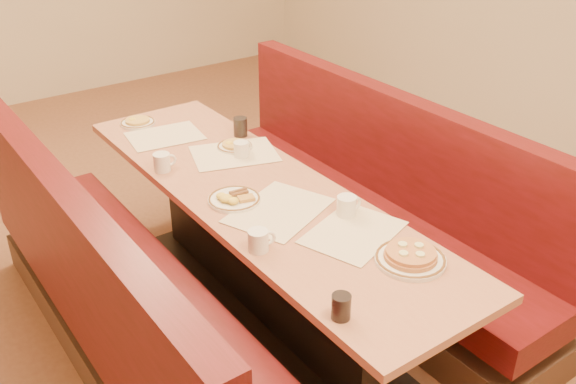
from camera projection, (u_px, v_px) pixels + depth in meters
ground at (261, 313)px, 3.43m from camera, size 8.00×8.00×0.00m
diner_table at (259, 255)px, 3.25m from camera, size 0.70×2.50×0.75m
booth_left at (123, 311)px, 2.88m from camera, size 0.55×2.50×1.05m
booth_right at (367, 215)px, 3.63m from camera, size 0.55×2.50×1.05m
placemat_near_left at (279, 210)px, 2.89m from camera, size 0.55×0.49×0.00m
placemat_near_right at (353, 232)px, 2.73m from camera, size 0.50×0.44×0.00m
placemat_far_left at (165, 136)px, 3.63m from camera, size 0.44×0.35×0.00m
placemat_far_right at (234, 154)px, 3.42m from camera, size 0.52×0.45×0.00m
pancake_plate at (410, 257)px, 2.53m from camera, size 0.28×0.28×0.06m
eggs_plate at (234, 199)px, 2.96m from camera, size 0.24×0.24×0.05m
extra_plate_mid at (234, 146)px, 3.49m from camera, size 0.19×0.19×0.04m
extra_plate_far at (138, 122)px, 3.78m from camera, size 0.20×0.20×0.04m
coffee_mug_a at (347, 206)px, 2.84m from camera, size 0.12×0.09×0.09m
coffee_mug_b at (259, 240)px, 2.59m from camera, size 0.12×0.08×0.09m
coffee_mug_c at (242, 149)px, 3.37m from camera, size 0.11×0.08×0.09m
coffee_mug_d at (162, 162)px, 3.23m from camera, size 0.12×0.09×0.09m
soda_tumbler_near at (341, 307)px, 2.22m from camera, size 0.07×0.07×0.10m
soda_tumbler_mid at (240, 127)px, 3.62m from camera, size 0.08×0.08×0.11m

